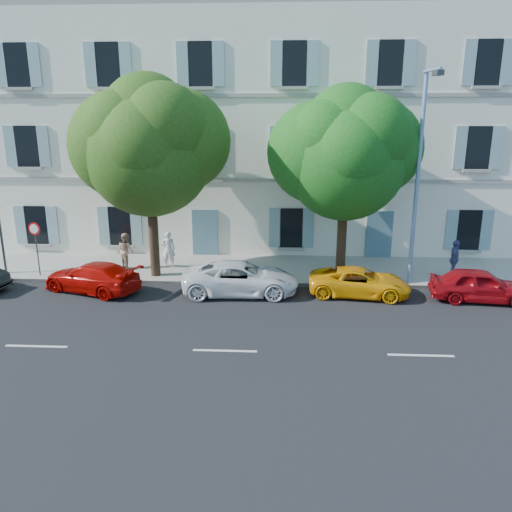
# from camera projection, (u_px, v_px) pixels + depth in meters

# --- Properties ---
(ground) EXTENTS (90.00, 90.00, 0.00)m
(ground) POSITION_uv_depth(u_px,v_px,m) (236.00, 304.00, 19.32)
(ground) COLOR black
(sidewalk) EXTENTS (36.00, 4.50, 0.15)m
(sidewalk) POSITION_uv_depth(u_px,v_px,m) (245.00, 269.00, 23.58)
(sidewalk) COLOR #A09E96
(sidewalk) RESTS_ON ground
(kerb) EXTENTS (36.00, 0.16, 0.16)m
(kerb) POSITION_uv_depth(u_px,v_px,m) (241.00, 283.00, 21.50)
(kerb) COLOR #9E998E
(kerb) RESTS_ON ground
(building) EXTENTS (28.00, 7.00, 12.00)m
(building) POSITION_uv_depth(u_px,v_px,m) (252.00, 136.00, 27.52)
(building) COLOR white
(building) RESTS_ON ground
(car_red_coupe) EXTENTS (4.55, 3.05, 1.22)m
(car_red_coupe) POSITION_uv_depth(u_px,v_px,m) (92.00, 277.00, 20.64)
(car_red_coupe) COLOR #B50A05
(car_red_coupe) RESTS_ON ground
(car_white_coupe) EXTENTS (4.80, 2.36, 1.31)m
(car_white_coupe) POSITION_uv_depth(u_px,v_px,m) (241.00, 278.00, 20.35)
(car_white_coupe) COLOR white
(car_white_coupe) RESTS_ON ground
(car_yellow_supercar) EXTENTS (4.25, 2.34, 1.13)m
(car_yellow_supercar) POSITION_uv_depth(u_px,v_px,m) (360.00, 282.00, 20.18)
(car_yellow_supercar) COLOR #FCA90A
(car_yellow_supercar) RESTS_ON ground
(car_red_hatchback) EXTENTS (3.95, 1.95, 1.29)m
(car_red_hatchback) POSITION_uv_depth(u_px,v_px,m) (480.00, 285.00, 19.54)
(car_red_hatchback) COLOR #96090F
(car_red_hatchback) RESTS_ON ground
(tree_left) EXTENTS (5.42, 5.42, 8.39)m
(tree_left) POSITION_uv_depth(u_px,v_px,m) (149.00, 153.00, 20.97)
(tree_left) COLOR #3A2819
(tree_left) RESTS_ON sidewalk
(tree_right) EXTENTS (5.15, 5.15, 7.93)m
(tree_right) POSITION_uv_depth(u_px,v_px,m) (345.00, 160.00, 21.10)
(tree_right) COLOR #3A2819
(tree_right) RESTS_ON sidewalk
(road_sign) EXTENTS (0.56, 0.12, 2.42)m
(road_sign) POSITION_uv_depth(u_px,v_px,m) (35.00, 238.00, 21.92)
(road_sign) COLOR #383A3D
(road_sign) RESTS_ON sidewalk
(street_lamp) EXTENTS (0.33, 1.83, 8.59)m
(street_lamp) POSITION_uv_depth(u_px,v_px,m) (420.00, 168.00, 20.00)
(street_lamp) COLOR #7293BF
(street_lamp) RESTS_ON sidewalk
(pedestrian_a) EXTENTS (0.70, 0.54, 1.72)m
(pedestrian_a) POSITION_uv_depth(u_px,v_px,m) (169.00, 249.00, 23.43)
(pedestrian_a) COLOR silver
(pedestrian_a) RESTS_ON sidewalk
(pedestrian_b) EXTENTS (1.03, 1.02, 1.67)m
(pedestrian_b) POSITION_uv_depth(u_px,v_px,m) (126.00, 250.00, 23.31)
(pedestrian_b) COLOR tan
(pedestrian_b) RESTS_ON sidewalk
(pedestrian_c) EXTENTS (0.72, 1.08, 1.71)m
(pedestrian_c) POSITION_uv_depth(u_px,v_px,m) (454.00, 259.00, 21.81)
(pedestrian_c) COLOR #4B528A
(pedestrian_c) RESTS_ON sidewalk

